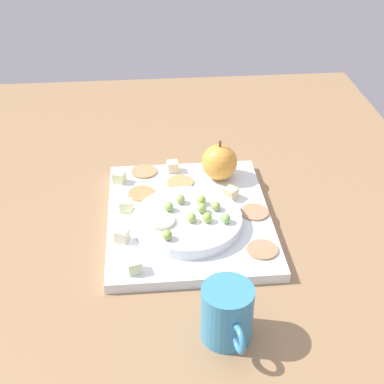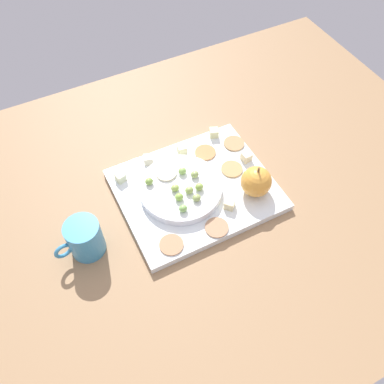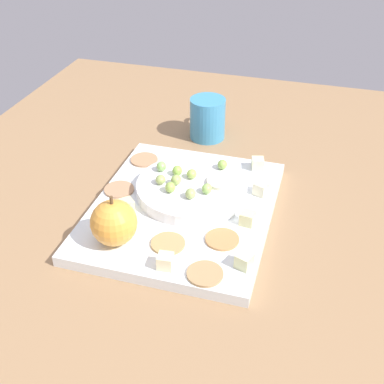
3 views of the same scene
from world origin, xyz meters
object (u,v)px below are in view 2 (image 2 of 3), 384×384
grape_4 (182,171)px  grape_6 (179,197)px  cheese_cube_0 (148,160)px  grape_1 (195,174)px  cracker_4 (234,143)px  apple_slice_0 (166,173)px  grape_5 (175,188)px  cracker_2 (205,152)px  cracker_3 (232,169)px  grape_3 (183,208)px  cheese_cube_4 (120,177)px  cheese_cube_1 (230,204)px  cheese_cube_3 (246,157)px  cracker_0 (171,245)px  grape_2 (189,190)px  serving_dish (181,189)px  cracker_1 (217,228)px  grape_0 (149,181)px  grape_8 (197,198)px  cheese_cube_5 (182,149)px  grape_7 (199,187)px  cheese_cube_2 (214,133)px  apple_whole (256,182)px  cup (84,239)px

grape_4 → grape_6: (3.87, 6.33, 0.03)cm
cheese_cube_0 → grape_1: (-7.29, 10.39, 1.85)cm
cracker_4 → apple_slice_0: 20.17cm
grape_5 → cracker_4: bearing=-158.8°
cracker_2 → cracker_3: same height
cracker_3 → grape_3: (16.22, 6.58, 2.74)cm
grape_4 → cheese_cube_4: bearing=-25.5°
cheese_cube_1 → cheese_cube_4: same height
cheese_cube_3 → cheese_cube_4: same height
cracker_0 → grape_2: 13.08cm
cheese_cube_3 → grape_5: grape_5 is taller
cheese_cube_4 → grape_2: bearing=135.4°
cracker_3 → serving_dish: bearing=1.3°
cracker_1 → grape_3: size_ratio=2.74×
grape_2 → grape_5: size_ratio=1.00×
grape_0 → grape_1: 10.55cm
grape_8 → grape_3: bearing=17.1°
cheese_cube_5 → grape_3: bearing=64.9°
grape_7 → grape_8: bearing=51.7°
cheese_cube_1 → cheese_cube_2: bearing=-109.6°
cracker_1 → apple_slice_0: size_ratio=1.09×
cheese_cube_2 → grape_0: 22.98cm
grape_2 → grape_6: same height
serving_dish → cheese_cube_4: size_ratio=8.81×
cracker_0 → cracker_4: size_ratio=1.00×
apple_whole → cheese_cube_4: apple_whole is taller
apple_slice_0 → apple_whole: bearing=143.8°
cheese_cube_4 → cracker_1: bearing=122.3°
serving_dish → grape_1: 4.62cm
grape_7 → grape_6: bearing=5.0°
cheese_cube_2 → grape_8: (13.80, 17.22, 1.78)cm
cheese_cube_0 → grape_6: size_ratio=1.14×
cracker_0 → cracker_4: (-26.36, -19.00, 0.00)cm
cheese_cube_2 → cracker_4: (-3.17, 4.87, -0.87)cm
grape_3 → grape_8: (-3.92, -1.20, -0.09)cm
cracker_3 → grape_1: size_ratio=2.74×
cheese_cube_5 → cup: (29.27, 14.22, 1.41)cm
apple_slice_0 → serving_dish: bearing=106.7°
cracker_1 → cracker_4: (-15.83, -19.64, 0.00)cm
cheese_cube_0 → cracker_3: size_ratio=0.42×
grape_8 → cup: cup is taller
serving_dish → grape_0: size_ratio=10.01×
cheese_cube_1 → grape_4: size_ratio=1.14×
grape_1 → grape_8: (2.61, 6.04, -0.07)cm
cracker_1 → grape_6: bearing=-63.8°
cheese_cube_1 → apple_slice_0: bearing=-55.5°
grape_6 → cracker_4: bearing=-152.8°
cracker_0 → grape_6: 10.80cm
cheese_cube_3 → cracker_2: cheese_cube_3 is taller
grape_0 → apple_whole: bearing=151.9°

